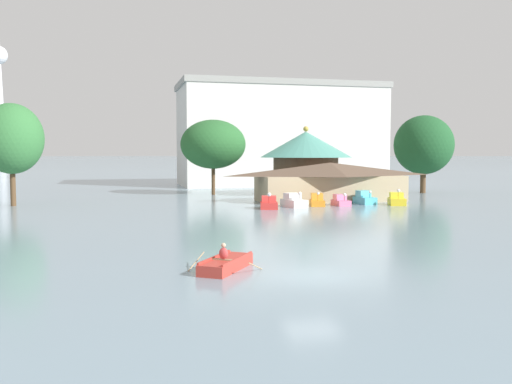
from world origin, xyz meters
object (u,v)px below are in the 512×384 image
object	(u,v)px
pedal_boat_cyan	(364,199)
shoreline_tree_right	(424,145)
pedal_boat_red	(269,203)
boathouse	(330,181)
shoreline_tree_tall_left	(11,139)
pedal_boat_white	(294,201)
pedal_boat_orange	(317,201)
pedal_boat_yellow	(397,200)
shoreline_tree_mid	(213,144)
rowboat_with_rower	(226,264)
green_roof_pavilion	(306,158)
pedal_boat_pink	(341,201)
background_building_block	(280,134)

from	to	relation	value
pedal_boat_cyan	shoreline_tree_right	world-z (taller)	shoreline_tree_right
pedal_boat_red	boathouse	distance (m)	11.64
shoreline_tree_tall_left	pedal_boat_white	bearing A→B (deg)	-15.58
pedal_boat_red	boathouse	bearing A→B (deg)	140.33
pedal_boat_orange	pedal_boat_yellow	world-z (taller)	pedal_boat_yellow
boathouse	shoreline_tree_right	xyz separation A→B (m)	(17.16, 8.90, 4.29)
pedal_boat_cyan	shoreline_tree_mid	distance (m)	22.92
rowboat_with_rower	pedal_boat_white	size ratio (longest dim) A/B	1.22
shoreline_tree_tall_left	pedal_boat_orange	bearing A→B (deg)	-13.31
boathouse	pedal_boat_white	bearing A→B (deg)	-137.56
shoreline_tree_mid	green_roof_pavilion	bearing A→B (deg)	-14.41
pedal_boat_red	boathouse	xyz separation A→B (m)	(9.19, 6.91, 1.81)
pedal_boat_red	pedal_boat_yellow	world-z (taller)	pedal_boat_yellow
pedal_boat_orange	boathouse	size ratio (longest dim) A/B	0.17
pedal_boat_yellow	shoreline_tree_mid	size ratio (longest dim) A/B	0.29
pedal_boat_yellow	boathouse	world-z (taller)	boathouse
pedal_boat_red	pedal_boat_white	world-z (taller)	pedal_boat_red
pedal_boat_yellow	shoreline_tree_tall_left	world-z (taller)	shoreline_tree_tall_left
rowboat_with_rower	pedal_boat_yellow	distance (m)	36.69
pedal_boat_orange	pedal_boat_yellow	distance (m)	8.57
shoreline_tree_right	pedal_boat_white	bearing A→B (deg)	-148.03
pedal_boat_pink	rowboat_with_rower	bearing A→B (deg)	-31.92
pedal_boat_red	shoreline_tree_mid	xyz separation A→B (m)	(-2.24, 19.81, 6.14)
pedal_boat_pink	shoreline_tree_mid	distance (m)	22.02
pedal_boat_pink	shoreline_tree_tall_left	bearing A→B (deg)	-103.15
pedal_boat_pink	pedal_boat_cyan	bearing A→B (deg)	106.72
pedal_boat_red	pedal_boat_orange	world-z (taller)	pedal_boat_red
shoreline_tree_mid	pedal_boat_cyan	bearing A→B (deg)	-51.93
background_building_block	green_roof_pavilion	bearing A→B (deg)	-98.09
boathouse	background_building_block	size ratio (longest dim) A/B	0.51
pedal_boat_orange	shoreline_tree_mid	size ratio (longest dim) A/B	0.31
shoreline_tree_mid	shoreline_tree_right	distance (m)	28.86
pedal_boat_white	pedal_boat_pink	xyz separation A→B (m)	(5.26, 0.22, -0.10)
pedal_boat_white	shoreline_tree_tall_left	xyz separation A→B (m)	(-28.06, 7.83, 6.41)
pedal_boat_red	green_roof_pavilion	size ratio (longest dim) A/B	0.23
pedal_boat_yellow	shoreline_tree_right	distance (m)	20.52
rowboat_with_rower	background_building_block	bearing A→B (deg)	15.75
pedal_boat_white	pedal_boat_yellow	size ratio (longest dim) A/B	1.12
shoreline_tree_right	pedal_boat_orange	bearing A→B (deg)	-145.73
pedal_boat_red	pedal_boat_pink	distance (m)	8.35
pedal_boat_white	pedal_boat_orange	size ratio (longest dim) A/B	1.04
shoreline_tree_tall_left	green_roof_pavilion	bearing A→B (deg)	12.54
background_building_block	shoreline_tree_tall_left	bearing A→B (deg)	-140.51
pedal_boat_yellow	shoreline_tree_right	xyz separation A→B (m)	(12.17, 15.36, 6.07)
pedal_boat_red	background_building_block	world-z (taller)	background_building_block
pedal_boat_red	pedal_boat_white	xyz separation A→B (m)	(2.97, 1.22, 0.05)
pedal_boat_red	pedal_boat_pink	size ratio (longest dim) A/B	1.16
rowboat_with_rower	shoreline_tree_right	world-z (taller)	shoreline_tree_right
pedal_boat_cyan	rowboat_with_rower	bearing A→B (deg)	-43.23
boathouse	shoreline_tree_tall_left	xyz separation A→B (m)	(-34.29, 2.14, 4.65)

